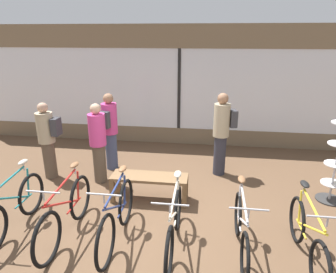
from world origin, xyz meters
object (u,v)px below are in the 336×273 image
Objects in this scene: bicycle_right at (241,230)px; customer_near_rack at (222,132)px; display_bench at (149,180)px; bicycle_center_right at (174,225)px; customer_near_bench at (48,138)px; bicycle_far_left at (13,208)px; bicycle_far_right at (307,238)px; bicycle_center_left at (117,217)px; accessory_rack at (335,168)px; customer_by_window at (110,129)px; bicycle_left at (66,213)px; customer_mid_floor at (98,142)px.

bicycle_right is 0.91× the size of customer_near_rack.
bicycle_center_right is at bearing -64.46° from display_bench.
bicycle_center_right reaches higher than bicycle_right.
bicycle_center_right is 3.50m from customer_near_bench.
bicycle_far_left is 1.02× the size of bicycle_far_right.
bicycle_center_left reaches higher than display_bench.
bicycle_center_left is 1.08× the size of accessory_rack.
bicycle_center_right is at bearing -179.01° from bicycle_right.
customer_by_window reaches higher than bicycle_center_right.
display_bench is at bearing 140.89° from bicycle_right.
bicycle_right is (2.57, -0.03, -0.02)m from bicycle_left.
bicycle_center_left is at bearing 176.74° from bicycle_center_right.
display_bench is 0.77× the size of customer_near_rack.
bicycle_center_right is 1.40m from display_bench.
customer_near_rack is 1.04× the size of customer_by_window.
bicycle_center_left is 2.10m from customer_mid_floor.
accessory_rack is (0.94, 1.74, 0.28)m from bicycle_far_right.
accessory_rack reaches higher than bicycle_right.
customer_by_window reaches higher than bicycle_left.
bicycle_far_right is 1.03× the size of customer_near_bench.
accessory_rack reaches higher than bicycle_center_right.
bicycle_left is (0.89, -0.05, 0.01)m from bicycle_far_left.
display_bench is 0.84× the size of customer_mid_floor.
bicycle_far_left is at bearing -142.59° from customer_near_rack.
display_bench is at bearing -27.42° from customer_mid_floor.
bicycle_left is 0.79m from bicycle_center_left.
bicycle_right is 3.32m from customer_mid_floor.
accessory_rack is 0.96× the size of customer_mid_floor.
accessory_rack is 5.62m from customer_near_bench.
bicycle_left is at bearing -159.20° from accessory_rack.
accessory_rack reaches higher than bicycle_left.
customer_by_window is at bearing 169.75° from accessory_rack.
bicycle_center_left is 0.99× the size of customer_by_window.
customer_near_rack is (-2.01, 0.87, 0.32)m from accessory_rack.
customer_near_rack is (1.32, 1.31, 0.58)m from display_bench.
customer_mid_floor is (-2.49, -0.71, -0.10)m from customer_near_rack.
bicycle_right is (1.78, -0.03, -0.03)m from bicycle_center_left.
bicycle_center_left is at bearing -101.44° from display_bench.
bicycle_left is at bearing -2.93° from bicycle_far_left.
bicycle_left is 1.04× the size of bicycle_center_right.
bicycle_center_right is at bearing -55.39° from customer_by_window.
accessory_rack is 2.21m from customer_near_rack.
bicycle_far_left is 1.24× the size of display_bench.
bicycle_far_right is 5.09m from customer_near_bench.
bicycle_left is at bearing 178.30° from bicycle_center_right.
bicycle_left is 1.09× the size of bicycle_right.
customer_by_window is (-0.09, 2.47, 0.54)m from bicycle_left.
customer_near_bench is at bearing 146.41° from bicycle_center_right.
customer_mid_floor is (-1.17, 0.61, 0.47)m from display_bench.
customer_near_bench is at bearing 157.35° from bicycle_far_right.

